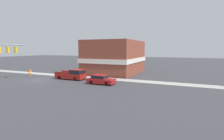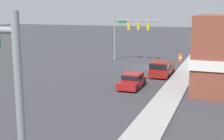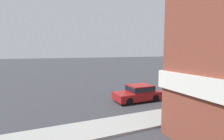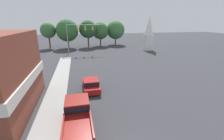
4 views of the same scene
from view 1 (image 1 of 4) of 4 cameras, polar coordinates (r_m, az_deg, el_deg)
The scene contains 7 objects.
ground_plane at distance 33.27m, azimuth -23.10°, elevation -3.11°, with size 200.00×200.00×0.00m, color #38383D.
sidewalk_curb at distance 37.31m, azimuth -16.72°, elevation -1.72°, with size 2.40×60.00×0.14m.
near_signal_assembly at distance 33.93m, azimuth -32.61°, elevation 4.88°, with size 7.27×0.49×6.69m.
car_lead at distance 27.30m, azimuth -3.71°, elevation -3.03°, with size 1.93×4.27×1.45m.
pickup_truck_parked at distance 32.13m, azimuth -12.66°, elevation -1.41°, with size 2.11×5.50×1.87m.
construction_barrel at distance 40.38m, azimuth -25.18°, elevation -0.73°, with size 0.57×0.57×1.13m.
corner_brick_building at distance 39.82m, azimuth 1.02°, elevation 4.16°, with size 14.26×10.57×7.29m.
Camera 1 is at (22.27, 24.11, 5.42)m, focal length 28.00 mm.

